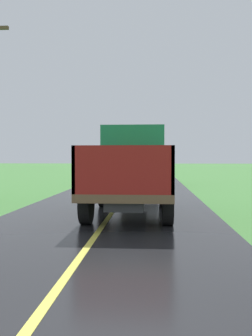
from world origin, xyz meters
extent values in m
cube|color=#2D2D30|center=(0.59, 8.54, 0.68)|extent=(0.90, 5.51, 0.24)
cube|color=brown|center=(0.59, 8.54, 0.88)|extent=(2.30, 5.80, 0.20)
cube|color=#197A4C|center=(0.59, 10.49, 1.93)|extent=(2.10, 1.90, 1.90)
cube|color=black|center=(0.59, 11.45, 2.26)|extent=(1.78, 0.02, 0.76)
cube|color=maroon|center=(-0.52, 7.57, 1.53)|extent=(0.08, 3.85, 1.10)
cube|color=maroon|center=(1.70, 7.57, 1.53)|extent=(0.08, 3.85, 1.10)
cube|color=maroon|center=(0.59, 5.68, 1.53)|extent=(2.30, 0.08, 1.10)
cube|color=maroon|center=(0.59, 9.45, 1.53)|extent=(2.30, 0.08, 1.10)
cylinder|color=black|center=(-0.46, 10.34, 0.58)|extent=(0.28, 1.00, 1.00)
cylinder|color=black|center=(1.64, 10.34, 0.58)|extent=(0.28, 1.00, 1.00)
cylinder|color=black|center=(-0.46, 6.95, 0.58)|extent=(0.28, 1.00, 1.00)
cylinder|color=black|center=(1.64, 6.95, 0.58)|extent=(0.28, 1.00, 1.00)
ellipsoid|color=#AFD12D|center=(1.32, 6.48, 1.18)|extent=(0.58, 0.61, 0.41)
ellipsoid|color=#B7BF1C|center=(0.34, 8.73, 1.81)|extent=(0.56, 0.60, 0.40)
ellipsoid|color=#BAC41A|center=(0.84, 8.73, 1.50)|extent=(0.56, 0.62, 0.47)
ellipsoid|color=#ACC11F|center=(-0.13, 5.96, 1.76)|extent=(0.43, 0.46, 0.39)
ellipsoid|color=gold|center=(0.90, 7.21, 1.15)|extent=(0.58, 0.73, 0.39)
ellipsoid|color=#AAC621|center=(0.41, 7.84, 1.81)|extent=(0.55, 0.54, 0.47)
ellipsoid|color=#B9D22C|center=(0.81, 6.57, 1.49)|extent=(0.52, 0.50, 0.44)
ellipsoid|color=#AEC121|center=(0.84, 7.73, 1.83)|extent=(0.45, 0.54, 0.48)
ellipsoid|color=#B2C52C|center=(0.76, 6.99, 1.83)|extent=(0.53, 0.65, 0.52)
ellipsoid|color=#A8CA32|center=(0.04, 5.97, 1.83)|extent=(0.50, 0.55, 0.44)
ellipsoid|color=#A8CC31|center=(0.53, 7.63, 1.78)|extent=(0.58, 0.65, 0.40)
cube|color=#2D2D30|center=(0.48, 22.45, 0.68)|extent=(0.90, 5.51, 0.24)
cube|color=brown|center=(0.48, 22.45, 0.88)|extent=(2.30, 5.80, 0.20)
cube|color=silver|center=(0.48, 24.40, 1.93)|extent=(2.10, 1.90, 1.90)
cube|color=black|center=(0.48, 25.36, 2.26)|extent=(1.79, 0.02, 0.76)
cube|color=#232328|center=(-0.63, 21.48, 1.53)|extent=(0.08, 3.85, 1.10)
cube|color=#232328|center=(1.59, 21.48, 1.53)|extent=(0.08, 3.85, 1.10)
cube|color=#232328|center=(0.48, 19.59, 1.53)|extent=(2.30, 0.08, 1.10)
cube|color=#232328|center=(0.48, 23.36, 1.53)|extent=(2.30, 0.08, 1.10)
cylinder|color=black|center=(-0.57, 24.25, 0.58)|extent=(0.28, 1.00, 1.00)
cylinder|color=black|center=(1.53, 24.25, 0.58)|extent=(0.28, 1.00, 1.00)
cylinder|color=black|center=(-0.57, 20.86, 0.58)|extent=(0.28, 1.00, 1.00)
cylinder|color=black|center=(1.53, 20.86, 0.58)|extent=(0.28, 1.00, 1.00)
ellipsoid|color=#B2C621|center=(0.43, 23.10, 1.14)|extent=(0.41, 0.46, 0.51)
ellipsoid|color=#B3CA2A|center=(0.31, 21.49, 1.13)|extent=(0.58, 0.61, 0.49)
ellipsoid|color=#AAC11C|center=(1.04, 20.53, 1.52)|extent=(0.53, 0.56, 0.49)
ellipsoid|color=gold|center=(1.30, 22.35, 1.12)|extent=(0.58, 0.63, 0.45)
ellipsoid|color=#AEBE25|center=(0.99, 22.65, 1.14)|extent=(0.45, 0.53, 0.46)
ellipsoid|color=#AFCA1B|center=(0.55, 21.64, 1.45)|extent=(0.42, 0.41, 0.51)
ellipsoid|color=#ABBD21|center=(0.61, 20.33, 1.83)|extent=(0.47, 0.54, 0.45)
ellipsoid|color=#A9C524|center=(0.48, 22.94, 1.49)|extent=(0.45, 0.54, 0.46)
ellipsoid|color=#AFD127|center=(0.13, 20.01, 1.81)|extent=(0.53, 0.67, 0.47)
ellipsoid|color=#B0D12E|center=(-0.17, 22.87, 1.49)|extent=(0.54, 0.64, 0.43)
ellipsoid|color=#A6C622|center=(0.46, 22.69, 1.47)|extent=(0.51, 0.57, 0.39)
ellipsoid|color=#A8CF22|center=(0.78, 19.95, 1.50)|extent=(0.50, 0.55, 0.41)
camera|label=1|loc=(1.24, -2.46, 1.82)|focal=39.29mm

